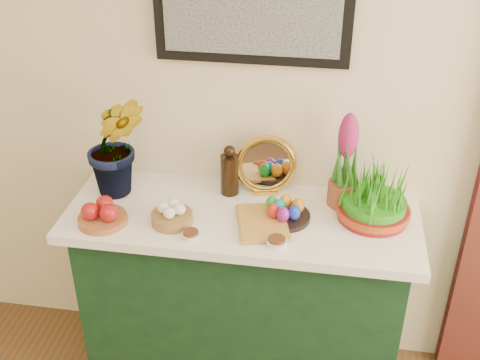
# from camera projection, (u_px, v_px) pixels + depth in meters

# --- Properties ---
(sideboard) EXTENTS (1.30, 0.45, 0.85)m
(sideboard) POSITION_uv_depth(u_px,v_px,m) (242.00, 301.00, 2.62)
(sideboard) COLOR #14391B
(sideboard) RESTS_ON ground
(tablecloth) EXTENTS (1.40, 0.55, 0.04)m
(tablecloth) POSITION_uv_depth(u_px,v_px,m) (242.00, 217.00, 2.40)
(tablecloth) COLOR white
(tablecloth) RESTS_ON sideboard
(hyacinth_green) EXTENTS (0.35, 0.31, 0.58)m
(hyacinth_green) POSITION_uv_depth(u_px,v_px,m) (114.00, 129.00, 2.37)
(hyacinth_green) COLOR #25661B
(hyacinth_green) RESTS_ON tablecloth
(apple_bowl) EXTENTS (0.23, 0.23, 0.10)m
(apple_bowl) POSITION_uv_depth(u_px,v_px,m) (102.00, 214.00, 2.31)
(apple_bowl) COLOR #9C552D
(apple_bowl) RESTS_ON tablecloth
(garlic_basket) EXTENTS (0.18, 0.18, 0.09)m
(garlic_basket) POSITION_uv_depth(u_px,v_px,m) (172.00, 215.00, 2.31)
(garlic_basket) COLOR brown
(garlic_basket) RESTS_ON tablecloth
(vinegar_cruet) EXTENTS (0.08, 0.08, 0.22)m
(vinegar_cruet) POSITION_uv_depth(u_px,v_px,m) (230.00, 172.00, 2.46)
(vinegar_cruet) COLOR black
(vinegar_cruet) RESTS_ON tablecloth
(mirror) EXTENTS (0.26, 0.11, 0.26)m
(mirror) POSITION_uv_depth(u_px,v_px,m) (266.00, 165.00, 2.46)
(mirror) COLOR gold
(mirror) RESTS_ON tablecloth
(book) EXTENTS (0.22, 0.28, 0.03)m
(book) POSITION_uv_depth(u_px,v_px,m) (238.00, 223.00, 2.29)
(book) COLOR #BE8836
(book) RESTS_ON tablecloth
(spice_dish_left) EXTENTS (0.07, 0.07, 0.03)m
(spice_dish_left) POSITION_uv_depth(u_px,v_px,m) (191.00, 235.00, 2.24)
(spice_dish_left) COLOR silver
(spice_dish_left) RESTS_ON tablecloth
(spice_dish_right) EXTENTS (0.08, 0.08, 0.03)m
(spice_dish_right) POSITION_uv_depth(u_px,v_px,m) (277.00, 242.00, 2.20)
(spice_dish_right) COLOR silver
(spice_dish_right) RESTS_ON tablecloth
(egg_plate) EXTENTS (0.25, 0.25, 0.08)m
(egg_plate) POSITION_uv_depth(u_px,v_px,m) (284.00, 212.00, 2.33)
(egg_plate) COLOR black
(egg_plate) RESTS_ON tablecloth
(hyacinth_pink) EXTENTS (0.12, 0.12, 0.40)m
(hyacinth_pink) POSITION_uv_depth(u_px,v_px,m) (346.00, 165.00, 2.35)
(hyacinth_pink) COLOR brown
(hyacinth_pink) RESTS_ON tablecloth
(wheatgrass_sabzeh) EXTENTS (0.28, 0.28, 0.23)m
(wheatgrass_sabzeh) POSITION_uv_depth(u_px,v_px,m) (375.00, 196.00, 2.30)
(wheatgrass_sabzeh) COLOR maroon
(wheatgrass_sabzeh) RESTS_ON tablecloth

